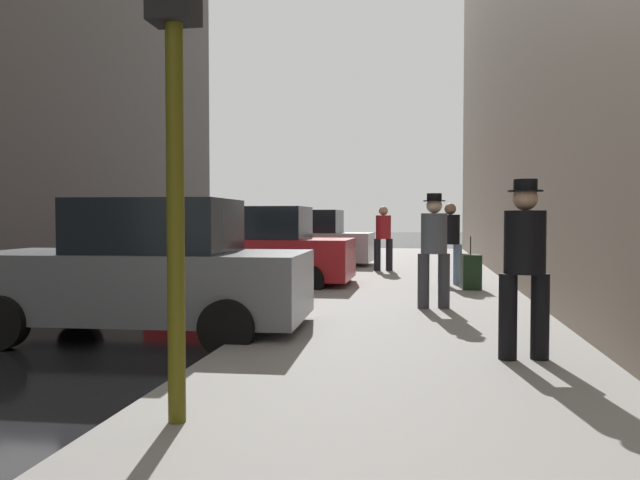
% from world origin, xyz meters
% --- Properties ---
extents(ground_plane, '(120.00, 120.00, 0.00)m').
position_xyz_m(ground_plane, '(0.00, 0.00, 0.00)').
color(ground_plane, black).
extents(sidewalk, '(4.00, 40.00, 0.15)m').
position_xyz_m(sidewalk, '(6.00, 0.00, 0.07)').
color(sidewalk, gray).
rests_on(sidewalk, ground_plane).
extents(parked_gray_coupe, '(4.27, 2.19, 1.79)m').
position_xyz_m(parked_gray_coupe, '(2.65, -1.46, 0.85)').
color(parked_gray_coupe, slate).
rests_on(parked_gray_coupe, ground_plane).
extents(parked_red_hatchback, '(4.21, 2.08, 1.79)m').
position_xyz_m(parked_red_hatchback, '(2.65, 3.90, 0.85)').
color(parked_red_hatchback, '#B2191E').
rests_on(parked_red_hatchback, ground_plane).
extents(parked_silver_sedan, '(4.25, 2.15, 1.79)m').
position_xyz_m(parked_silver_sedan, '(2.65, 9.45, 0.85)').
color(parked_silver_sedan, '#B7BABF').
rests_on(parked_silver_sedan, ground_plane).
extents(fire_hydrant, '(0.42, 0.22, 0.70)m').
position_xyz_m(fire_hydrant, '(4.45, 5.09, 0.50)').
color(fire_hydrant, red).
rests_on(fire_hydrant, sidewalk).
extents(traffic_light, '(0.32, 0.32, 3.60)m').
position_xyz_m(traffic_light, '(4.50, -5.00, 2.76)').
color(traffic_light, '#514C0F').
rests_on(traffic_light, sidewalk).
extents(pedestrian_in_jeans, '(0.52, 0.45, 1.71)m').
position_xyz_m(pedestrian_in_jeans, '(6.75, 4.35, 1.10)').
color(pedestrian_in_jeans, '#728CB2').
rests_on(pedestrian_in_jeans, sidewalk).
extents(pedestrian_with_beanie, '(0.53, 0.47, 1.78)m').
position_xyz_m(pedestrian_with_beanie, '(6.34, 0.74, 1.14)').
color(pedestrian_with_beanie, '#333338').
rests_on(pedestrian_with_beanie, sidewalk).
extents(pedestrian_in_red_jacket, '(0.53, 0.48, 1.71)m').
position_xyz_m(pedestrian_in_red_jacket, '(5.15, 7.57, 1.10)').
color(pedestrian_in_red_jacket, black).
rests_on(pedestrian_in_red_jacket, sidewalk).
extents(pedestrian_with_fedora, '(0.52, 0.47, 1.78)m').
position_xyz_m(pedestrian_with_fedora, '(7.15, -2.66, 1.14)').
color(pedestrian_with_fedora, black).
rests_on(pedestrian_with_fedora, sidewalk).
extents(rolling_suitcase, '(0.41, 0.59, 1.04)m').
position_xyz_m(rolling_suitcase, '(7.11, 3.57, 0.49)').
color(rolling_suitcase, black).
rests_on(rolling_suitcase, sidewalk).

